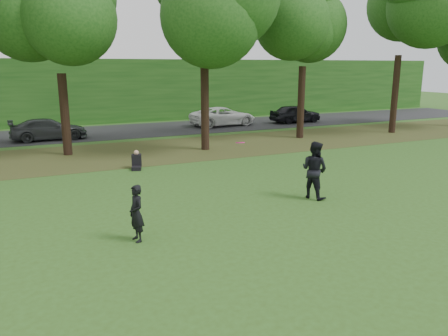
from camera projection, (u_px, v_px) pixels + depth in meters
name	position (u px, v px, depth m)	size (l,w,h in m)	color
ground	(242.00, 241.00, 11.45)	(120.00, 120.00, 0.00)	#2D4D18
leaf_litter	(130.00, 153.00, 22.95)	(60.00, 7.00, 0.01)	#4B371B
street	(104.00, 132.00, 30.03)	(70.00, 7.00, 0.02)	black
far_hedge	(89.00, 91.00, 34.77)	(70.00, 3.00, 5.00)	#194714
player_left	(136.00, 213.00, 11.31)	(0.55, 0.36, 1.51)	black
player_right	(314.00, 170.00, 15.00)	(0.97, 0.75, 1.99)	black
parked_cars	(100.00, 123.00, 29.17)	(34.90, 3.79, 1.53)	black
frisbee	(240.00, 143.00, 13.24)	(0.38, 0.38, 0.09)	#EB138A
seated_person	(137.00, 162.00, 19.41)	(0.61, 0.82, 0.83)	black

